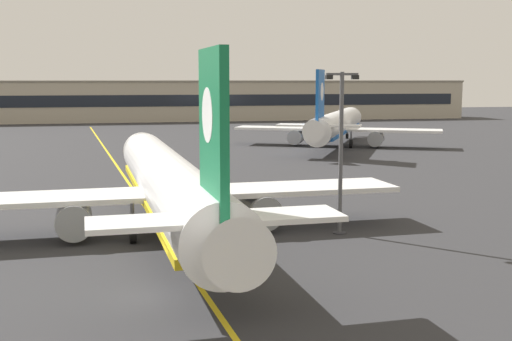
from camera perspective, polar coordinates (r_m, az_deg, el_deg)
The scene contains 7 objects.
ground_plane at distance 32.85m, azimuth -8.10°, elevation -10.57°, with size 400.00×400.00×0.00m, color #2D2D30.
taxiway_centreline at distance 62.02m, azimuth -10.25°, elevation -1.92°, with size 0.30×180.00×0.01m, color yellow.
airliner_foreground at distance 44.71m, azimuth -7.42°, elevation -1.21°, with size 32.15×41.49×11.65m.
airliner_background at distance 104.29m, azimuth 6.85°, elevation 3.89°, with size 30.65×38.29×11.64m.
apron_lamp_post at distance 44.60m, azimuth 7.26°, elevation 1.78°, with size 2.24×0.90×10.81m.
safety_cone_by_nose_gear at distance 60.56m, azimuth -8.17°, elevation -1.86°, with size 0.44×0.44×0.55m.
terminal_building at distance 170.61m, azimuth -9.51°, elevation 5.89°, with size 169.16×12.40×10.16m.
Camera 1 is at (-2.23, -31.12, 10.28)m, focal length 46.79 mm.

